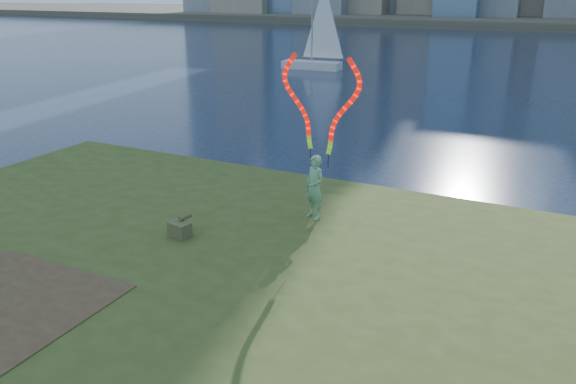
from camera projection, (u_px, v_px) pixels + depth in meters
The scene contains 6 objects.
ground at pixel (222, 290), 11.01m from camera, with size 320.00×320.00×0.00m, color #17233B.
grassy_knoll at pixel (143, 337), 8.97m from camera, with size 20.00×18.00×0.80m.
far_shore at pixel (542, 20), 90.61m from camera, with size 320.00×40.00×1.20m, color #4B4637.
woman_with_ribbons at pixel (317, 154), 11.93m from camera, with size 1.80×0.84×3.84m.
canvas_bag at pixel (180, 229), 11.43m from camera, with size 0.48×0.54×0.41m.
sailboat at pixel (315, 53), 40.26m from camera, with size 4.55×1.58×6.86m.
Camera 1 is at (5.48, -8.08, 5.60)m, focal length 35.00 mm.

